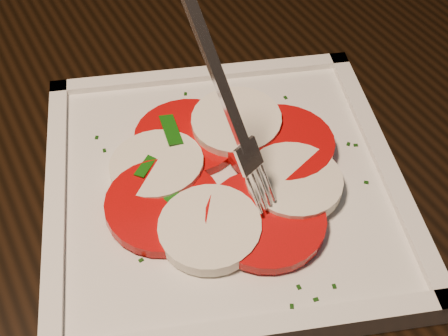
{
  "coord_description": "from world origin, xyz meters",
  "views": [
    {
      "loc": [
        -0.17,
        -0.16,
        1.13
      ],
      "look_at": [
        -0.05,
        0.14,
        0.78
      ],
      "focal_mm": 50.0,
      "sensor_mm": 36.0,
      "label": 1
    }
  ],
  "objects": [
    {
      "name": "plate",
      "position": [
        -0.05,
        0.14,
        0.76
      ],
      "size": [
        0.33,
        0.33,
        0.01
      ],
      "primitive_type": "cube",
      "rotation": [
        0.0,
        0.0,
        -0.22
      ],
      "color": "white",
      "rests_on": "table"
    },
    {
      "name": "fork",
      "position": [
        -0.06,
        0.13,
        0.86
      ],
      "size": [
        0.07,
        0.09,
        0.16
      ],
      "primitive_type": null,
      "rotation": [
        0.0,
        0.0,
        0.49
      ],
      "color": "white",
      "rests_on": "caprese_salad"
    },
    {
      "name": "table",
      "position": [
        -0.07,
        0.16,
        0.65
      ],
      "size": [
        1.29,
        0.93,
        0.75
      ],
      "rotation": [
        0.0,
        0.0,
        0.12
      ],
      "color": "black",
      "rests_on": "ground"
    },
    {
      "name": "caprese_salad",
      "position": [
        -0.05,
        0.14,
        0.77
      ],
      "size": [
        0.21,
        0.23,
        0.02
      ],
      "color": "#C30409",
      "rests_on": "plate"
    }
  ]
}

